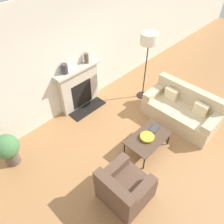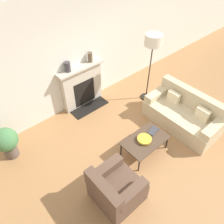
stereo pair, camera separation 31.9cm
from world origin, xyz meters
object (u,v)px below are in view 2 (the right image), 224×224
(couch, at_px, (183,114))
(floor_lamp, at_px, (153,45))
(mantel_vase_left, at_px, (68,67))
(bowl, at_px, (144,139))
(mantel_vase_center_left, at_px, (90,57))
(armchair_near, at_px, (116,189))
(potted_plant, at_px, (6,141))
(coffee_table, at_px, (145,141))
(book, at_px, (153,131))
(fireplace, at_px, (82,86))

(couch, bearing_deg, floor_lamp, 175.22)
(mantel_vase_left, bearing_deg, bowl, -81.76)
(couch, xyz_separation_m, mantel_vase_center_left, (-1.05, 2.30, 0.98))
(armchair_near, xyz_separation_m, bowl, (1.18, 0.39, 0.12))
(potted_plant, bearing_deg, mantel_vase_center_left, 8.98)
(potted_plant, bearing_deg, coffee_table, -39.40)
(book, bearing_deg, coffee_table, -179.88)
(fireplace, xyz_separation_m, bowl, (-0.00, -2.25, -0.14))
(fireplace, relative_size, coffee_table, 1.30)
(book, xyz_separation_m, floor_lamp, (1.16, 1.21, 1.23))
(mantel_vase_center_left, bearing_deg, couch, -65.49)
(bowl, bearing_deg, mantel_vase_center_left, 81.50)
(coffee_table, bearing_deg, armchair_near, -162.15)
(potted_plant, bearing_deg, bowl, -39.64)
(floor_lamp, bearing_deg, book, -133.61)
(couch, xyz_separation_m, coffee_table, (-1.36, 0.03, 0.05))
(mantel_vase_left, xyz_separation_m, mantel_vase_center_left, (0.67, 0.00, 0.00))
(coffee_table, xyz_separation_m, mantel_vase_left, (-0.36, 2.27, 0.93))
(couch, bearing_deg, coffee_table, -91.29)
(mantel_vase_left, distance_m, mantel_vase_center_left, 0.67)
(book, distance_m, mantel_vase_left, 2.48)
(couch, height_order, bowl, couch)
(couch, xyz_separation_m, potted_plant, (-3.63, 1.90, 0.14))
(couch, relative_size, mantel_vase_left, 7.48)
(fireplace, bearing_deg, book, -81.24)
(book, bearing_deg, couch, -14.61)
(coffee_table, xyz_separation_m, bowl, (-0.03, 0.01, 0.07))
(mantel_vase_center_left, bearing_deg, armchair_near, -119.67)
(mantel_vase_center_left, distance_m, potted_plant, 2.75)
(mantel_vase_left, xyz_separation_m, potted_plant, (-1.92, -0.41, -0.84))
(floor_lamp, xyz_separation_m, mantel_vase_center_left, (-1.16, 1.01, -0.33))
(coffee_table, height_order, bowl, bowl)
(potted_plant, bearing_deg, couch, -27.56)
(armchair_near, height_order, mantel_vase_center_left, mantel_vase_center_left)
(book, height_order, floor_lamp, floor_lamp)
(couch, height_order, mantel_vase_left, mantel_vase_left)
(mantel_vase_left, bearing_deg, fireplace, -2.44)
(coffee_table, distance_m, bowl, 0.07)
(coffee_table, distance_m, book, 0.32)
(couch, xyz_separation_m, mantel_vase_left, (-1.72, 2.30, 0.98))
(fireplace, distance_m, armchair_near, 2.91)
(couch, distance_m, floor_lamp, 1.85)
(fireplace, relative_size, floor_lamp, 0.68)
(fireplace, xyz_separation_m, couch, (1.39, -2.29, -0.25))
(fireplace, xyz_separation_m, potted_plant, (-2.25, -0.39, -0.12))
(couch, height_order, mantel_vase_center_left, mantel_vase_center_left)
(couch, relative_size, potted_plant, 2.35)
(mantel_vase_center_left, bearing_deg, mantel_vase_left, 180.00)
(couch, bearing_deg, armchair_near, -82.08)
(bowl, bearing_deg, fireplace, 89.92)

